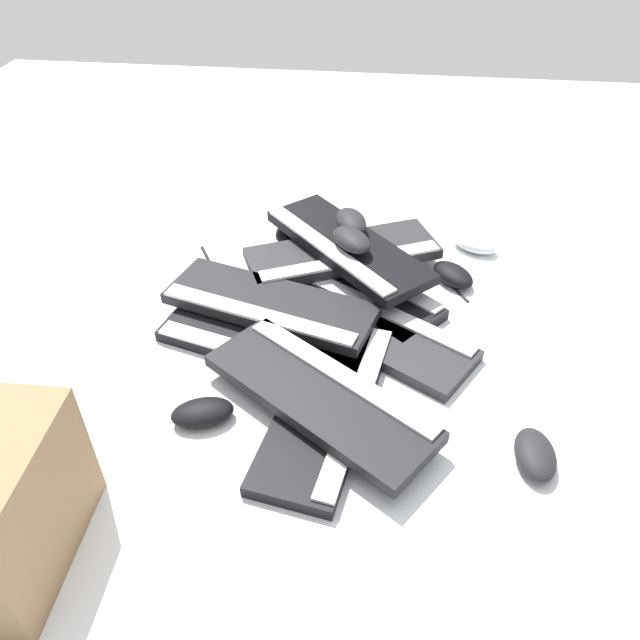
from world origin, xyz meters
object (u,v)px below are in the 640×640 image
object	(u,v)px
mouse_3	(453,275)
mouse_6	(351,221)
keyboard_7	(270,304)
mouse_5	(352,240)
mouse_0	(202,413)
mouse_2	(290,231)
keyboard_0	(328,404)
mouse_4	(535,454)
keyboard_5	(320,395)
keyboard_4	(343,253)
keyboard_6	(346,246)
keyboard_2	(351,284)
keyboard_1	(370,329)
mouse_1	(475,243)
keyboard_3	(268,342)

from	to	relation	value
mouse_3	mouse_6	size ratio (longest dim) A/B	1.00
keyboard_7	mouse_5	bearing A→B (deg)	136.63
mouse_0	mouse_2	distance (m)	0.62
keyboard_0	mouse_4	bearing A→B (deg)	77.43
keyboard_0	mouse_0	distance (m)	0.22
keyboard_7	mouse_4	bearing A→B (deg)	57.76
keyboard_5	keyboard_7	bearing A→B (deg)	-151.31
keyboard_4	keyboard_6	xyz separation A→B (m)	(0.01, 0.01, 0.03)
mouse_6	mouse_4	bearing A→B (deg)	12.04
keyboard_4	mouse_0	size ratio (longest dim) A/B	4.21
keyboard_5	mouse_4	xyz separation A→B (m)	(0.07, 0.36, -0.02)
keyboard_2	keyboard_1	bearing A→B (deg)	18.82
keyboard_4	keyboard_7	bearing A→B (deg)	-32.96
keyboard_2	mouse_2	size ratio (longest dim) A/B	3.94
keyboard_5	mouse_6	size ratio (longest dim) A/B	4.05
keyboard_1	keyboard_7	bearing A→B (deg)	-95.24
keyboard_7	mouse_1	distance (m)	0.56
keyboard_1	mouse_6	distance (m)	0.29
keyboard_1	mouse_3	bearing A→B (deg)	139.25
keyboard_2	mouse_6	world-z (taller)	mouse_6
keyboard_0	keyboard_5	bearing A→B (deg)	-52.46
mouse_4	mouse_5	world-z (taller)	mouse_5
keyboard_1	keyboard_3	distance (m)	0.21
keyboard_5	mouse_0	distance (m)	0.21
mouse_2	mouse_6	size ratio (longest dim) A/B	1.00
mouse_0	mouse_4	world-z (taller)	same
mouse_4	mouse_6	bearing A→B (deg)	29.19
keyboard_4	mouse_6	size ratio (longest dim) A/B	4.21
keyboard_3	mouse_5	world-z (taller)	mouse_5
keyboard_7	mouse_3	size ratio (longest dim) A/B	4.22
mouse_4	keyboard_5	bearing A→B (deg)	76.40
keyboard_3	mouse_4	distance (m)	0.54
mouse_0	keyboard_6	bearing A→B (deg)	-133.11
keyboard_0	keyboard_6	world-z (taller)	keyboard_6
keyboard_3	keyboard_5	size ratio (longest dim) A/B	1.04
keyboard_1	keyboard_5	bearing A→B (deg)	-18.74
keyboard_4	mouse_2	xyz separation A→B (m)	(-0.12, -0.14, -0.02)
keyboard_1	keyboard_3	xyz separation A→B (m)	(0.06, -0.20, 0.00)
keyboard_0	keyboard_2	xyz separation A→B (m)	(-0.37, 0.01, 0.00)
keyboard_6	mouse_0	bearing A→B (deg)	-23.61
keyboard_7	mouse_4	distance (m)	0.59
keyboard_7	mouse_4	world-z (taller)	keyboard_7
keyboard_0	mouse_0	size ratio (longest dim) A/B	4.18
keyboard_6	keyboard_0	bearing A→B (deg)	0.57
mouse_1	mouse_6	xyz separation A→B (m)	(0.08, -0.30, 0.09)
keyboard_4	mouse_6	world-z (taller)	mouse_6
keyboard_4	mouse_1	distance (m)	0.34
keyboard_0	keyboard_7	world-z (taller)	keyboard_7
keyboard_4	mouse_2	world-z (taller)	keyboard_4
keyboard_5	keyboard_6	bearing A→B (deg)	178.92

